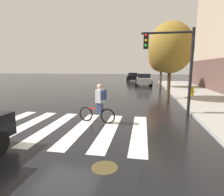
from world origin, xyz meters
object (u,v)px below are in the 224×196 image
object	(u,v)px
sedan_far	(133,77)
fire_hydrant	(192,91)
manhole_cover	(105,167)
street_tree_mid	(162,57)
sedan_mid	(144,79)
traffic_light_near	(174,57)
street_tree_near	(171,48)
cyclist	(99,104)

from	to	relation	value
sedan_far	fire_hydrant	distance (m)	18.23
manhole_cover	street_tree_mid	xyz separation A→B (m)	(2.84, 17.92, 3.56)
sedan_mid	traffic_light_near	world-z (taller)	traffic_light_near
sedan_mid	street_tree_near	bearing A→B (deg)	-80.86
sedan_far	traffic_light_near	distance (m)	23.47
sedan_mid	street_tree_mid	size ratio (longest dim) A/B	0.87
street_tree_near	sedan_far	bearing A→B (deg)	100.83
street_tree_mid	traffic_light_near	bearing A→B (deg)	-92.65
traffic_light_near	street_tree_mid	world-z (taller)	street_tree_mid
cyclist	traffic_light_near	xyz separation A→B (m)	(3.24, 1.91, 2.02)
fire_hydrant	street_tree_mid	xyz separation A→B (m)	(-1.86, 6.73, 3.03)
sedan_mid	traffic_light_near	bearing A→B (deg)	-84.96
manhole_cover	street_tree_near	distance (m)	10.79
traffic_light_near	street_tree_mid	xyz separation A→B (m)	(0.58, 12.55, 0.70)
cyclist	street_tree_mid	world-z (taller)	street_tree_mid
sedan_far	street_tree_near	world-z (taller)	street_tree_near
traffic_light_near	street_tree_near	distance (m)	4.51
manhole_cover	street_tree_mid	bearing A→B (deg)	80.98
sedan_far	fire_hydrant	world-z (taller)	sedan_far
traffic_light_near	manhole_cover	bearing A→B (deg)	-112.87
cyclist	street_tree_near	world-z (taller)	street_tree_near
street_tree_near	street_tree_mid	distance (m)	8.16
street_tree_near	street_tree_mid	bearing A→B (deg)	88.92
street_tree_near	sedan_mid	bearing A→B (deg)	99.14
traffic_light_near	street_tree_near	world-z (taller)	street_tree_near
manhole_cover	sedan_far	bearing A→B (deg)	91.81
sedan_far	street_tree_mid	size ratio (longest dim) A/B	0.82
sedan_mid	fire_hydrant	bearing A→B (deg)	-68.67
cyclist	fire_hydrant	distance (m)	9.61
street_tree_near	traffic_light_near	bearing A→B (deg)	-95.54
traffic_light_near	street_tree_mid	bearing A→B (deg)	87.35
sedan_mid	sedan_far	xyz separation A→B (m)	(-1.79, 7.55, -0.05)
sedan_far	fire_hydrant	xyz separation A→B (m)	(5.61, -17.34, -0.23)
fire_hydrant	sedan_far	bearing A→B (deg)	107.93
cyclist	street_tree_near	distance (m)	7.85
sedan_mid	street_tree_near	distance (m)	11.73
sedan_mid	cyclist	size ratio (longest dim) A/B	2.72
cyclist	street_tree_mid	xyz separation A→B (m)	(3.82, 14.47, 2.72)
sedan_far	traffic_light_near	world-z (taller)	traffic_light_near
manhole_cover	sedan_mid	world-z (taller)	sedan_mid
manhole_cover	street_tree_near	bearing A→B (deg)	74.60
sedan_mid	traffic_light_near	xyz separation A→B (m)	(1.38, -15.61, 2.05)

